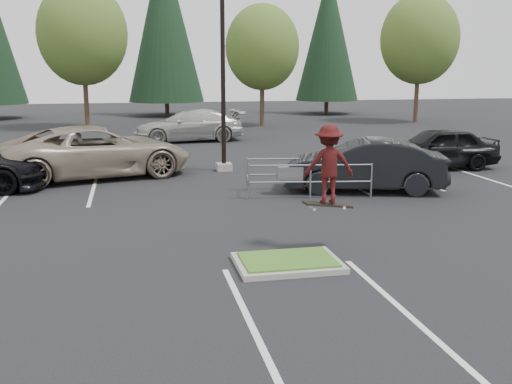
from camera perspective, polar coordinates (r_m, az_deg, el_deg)
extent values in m
plane|color=black|center=(12.83, 3.04, -7.02)|extent=(120.00, 120.00, 0.00)
cube|color=gray|center=(12.81, 3.05, -6.76)|extent=(2.20, 1.60, 0.12)
cube|color=#3D6820|center=(12.79, 3.05, -6.45)|extent=(1.95, 1.35, 0.05)
cube|color=silver|center=(21.18, -15.27, 0.16)|extent=(0.12, 5.20, 0.01)
cube|color=silver|center=(21.52, -22.46, -0.14)|extent=(0.12, 5.20, 0.01)
cube|color=silver|center=(22.47, 8.27, 1.13)|extent=(0.12, 5.20, 0.01)
cube|color=silver|center=(23.53, 14.46, 1.35)|extent=(0.12, 5.20, 0.01)
cube|color=silver|center=(24.84, 20.06, 1.55)|extent=(0.12, 5.20, 0.01)
cube|color=silver|center=(9.82, -0.18, -13.10)|extent=(0.12, 6.00, 0.01)
cube|color=silver|center=(10.66, 14.49, -11.43)|extent=(0.12, 6.00, 0.01)
cube|color=gray|center=(24.33, -3.06, 2.41)|extent=(0.60, 0.60, 0.30)
cylinder|color=black|center=(24.02, -3.20, 13.90)|extent=(0.18, 0.18, 10.00)
cylinder|color=#38281C|center=(42.39, -15.85, 8.19)|extent=(0.32, 0.32, 3.50)
ellipsoid|color=#3E6123|center=(42.37, -16.21, 14.28)|extent=(5.89, 5.89, 6.77)
sphere|color=#3E6123|center=(42.00, -15.34, 13.35)|extent=(3.68, 3.68, 3.68)
sphere|color=#3E6123|center=(42.78, -16.81, 13.48)|extent=(4.05, 4.05, 4.05)
cylinder|color=#38281C|center=(42.60, 0.58, 8.35)|extent=(0.32, 0.32, 3.04)
ellipsoid|color=#3E6123|center=(42.54, 0.59, 13.63)|extent=(5.12, 5.12, 5.89)
sphere|color=#3E6123|center=(42.36, 1.49, 12.76)|extent=(3.20, 3.20, 3.20)
sphere|color=#3E6123|center=(42.81, -0.20, 12.97)|extent=(3.52, 3.52, 3.52)
cylinder|color=#38281C|center=(47.11, 15.01, 8.52)|extent=(0.32, 0.32, 3.42)
ellipsoid|color=#3E6123|center=(47.08, 15.31, 13.88)|extent=(5.76, 5.76, 6.62)
sphere|color=#3E6123|center=(47.07, 16.10, 12.96)|extent=(3.60, 3.60, 3.60)
sphere|color=#3E6123|center=(47.20, 14.49, 13.26)|extent=(3.96, 3.96, 3.96)
cylinder|color=#38281C|center=(52.44, -8.46, 7.88)|extent=(0.36, 0.36, 1.20)
cone|color=black|center=(52.45, -8.71, 15.80)|extent=(6.38, 6.38, 13.30)
cylinder|color=#38281C|center=(54.13, 6.71, 8.05)|extent=(0.36, 0.36, 1.20)
cone|color=black|center=(54.08, 6.88, 14.67)|extent=(5.50, 5.50, 11.30)
cylinder|color=gray|center=(18.95, -0.68, 0.98)|extent=(0.06, 0.06, 1.13)
cylinder|color=gray|center=(20.31, -0.85, 1.71)|extent=(0.06, 0.06, 1.13)
cylinder|color=gray|center=(19.14, 5.21, 1.04)|extent=(0.06, 0.06, 1.13)
cylinder|color=gray|center=(20.48, 4.66, 1.76)|extent=(0.06, 0.06, 1.13)
cylinder|color=gray|center=(19.52, 10.94, 1.08)|extent=(0.06, 0.06, 1.13)
cylinder|color=gray|center=(20.84, 10.03, 1.79)|extent=(0.06, 0.06, 1.13)
cylinder|color=gray|center=(19.14, 5.21, 0.97)|extent=(3.90, 0.64, 0.05)
cylinder|color=gray|center=(19.05, 5.24, 2.56)|extent=(3.90, 0.64, 0.05)
cylinder|color=gray|center=(20.48, 4.66, 1.70)|extent=(3.90, 0.64, 0.05)
cylinder|color=gray|center=(20.40, 4.68, 3.19)|extent=(3.90, 0.64, 0.05)
cube|color=gray|center=(19.71, 3.23, 1.81)|extent=(0.90, 0.63, 0.47)
cube|color=black|center=(13.80, 6.85, -1.20)|extent=(1.19, 0.43, 0.20)
cylinder|color=silver|center=(13.59, 5.58, -1.65)|extent=(0.07, 0.04, 0.07)
cylinder|color=silver|center=(13.82, 5.28, -1.42)|extent=(0.07, 0.04, 0.07)
cylinder|color=silver|center=(13.82, 8.40, -1.50)|extent=(0.07, 0.04, 0.07)
cylinder|color=silver|center=(14.04, 8.07, -1.28)|extent=(0.07, 0.04, 0.07)
imported|color=maroon|center=(13.62, 6.94, 2.65)|extent=(1.21, 0.77, 1.78)
imported|color=gray|center=(23.48, -15.07, 3.72)|extent=(7.68, 5.03, 1.96)
imported|color=black|center=(20.49, 10.25, 2.51)|extent=(5.66, 3.31, 1.76)
imported|color=black|center=(25.75, 16.80, 4.03)|extent=(5.06, 2.12, 1.71)
imported|color=#B0B1AC|center=(34.03, -6.37, 6.31)|extent=(6.31, 3.05, 1.77)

